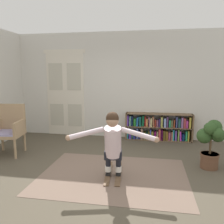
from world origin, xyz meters
The scene contains 9 objects.
ground_plane centered at (0.00, 0.00, 0.00)m, with size 7.20×7.20×0.00m, color #4F4638.
back_wall centered at (0.00, 2.60, 1.45)m, with size 6.00×0.10×2.90m, color silver.
double_door centered at (-1.61, 2.54, 1.23)m, with size 1.22×0.05×2.45m.
rug centered at (0.22, 0.00, 0.00)m, with size 2.56×1.90×0.01m, color #776052.
bookshelf centered at (1.05, 2.39, 0.34)m, with size 1.77×0.30×0.73m.
wicker_chair centered at (-2.26, 0.74, 0.58)m, with size 0.69×0.69×1.10m.
potted_plant centered at (1.97, 0.65, 0.55)m, with size 0.51×0.40×0.93m.
skis_pair centered at (0.22, 0.03, 0.02)m, with size 0.35×0.89×0.07m.
person_skier centered at (0.23, -0.13, 0.68)m, with size 1.47×0.59×1.10m.
Camera 1 is at (0.85, -3.76, 1.76)m, focal length 36.81 mm.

